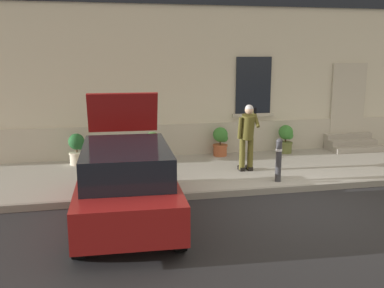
{
  "coord_description": "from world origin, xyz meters",
  "views": [
    {
      "loc": [
        -4.09,
        -8.04,
        3.15
      ],
      "look_at": [
        -2.01,
        1.6,
        1.1
      ],
      "focal_mm": 40.95,
      "sensor_mm": 36.0,
      "label": 1
    }
  ],
  "objects_px": {
    "bollard_near_person": "(279,158)",
    "planter_charcoal": "(153,146)",
    "hatchback_car_red": "(127,181)",
    "bollard_far_left": "(147,165)",
    "person_on_phone": "(247,133)",
    "planter_olive": "(286,138)",
    "planter_terracotta": "(221,141)",
    "planter_cream": "(77,148)"
  },
  "relations": [
    {
      "from": "planter_charcoal",
      "to": "planter_terracotta",
      "type": "relative_size",
      "value": 1.0
    },
    {
      "from": "bollard_near_person",
      "to": "planter_terracotta",
      "type": "bearing_deg",
      "value": 101.97
    },
    {
      "from": "hatchback_car_red",
      "to": "person_on_phone",
      "type": "height_order",
      "value": "hatchback_car_red"
    },
    {
      "from": "person_on_phone",
      "to": "bollard_near_person",
      "type": "bearing_deg",
      "value": -74.97
    },
    {
      "from": "bollard_near_person",
      "to": "bollard_far_left",
      "type": "relative_size",
      "value": 1.0
    },
    {
      "from": "bollard_far_left",
      "to": "planter_terracotta",
      "type": "xyz_separation_m",
      "value": [
        2.51,
        2.87,
        -0.11
      ]
    },
    {
      "from": "bollard_near_person",
      "to": "planter_terracotta",
      "type": "relative_size",
      "value": 1.22
    },
    {
      "from": "planter_charcoal",
      "to": "planter_terracotta",
      "type": "xyz_separation_m",
      "value": [
        2.06,
        0.37,
        0.0
      ]
    },
    {
      "from": "planter_cream",
      "to": "bollard_near_person",
      "type": "bearing_deg",
      "value": -29.62
    },
    {
      "from": "hatchback_car_red",
      "to": "person_on_phone",
      "type": "bearing_deg",
      "value": 37.47
    },
    {
      "from": "planter_charcoal",
      "to": "bollard_near_person",
      "type": "bearing_deg",
      "value": -43.15
    },
    {
      "from": "hatchback_car_red",
      "to": "person_on_phone",
      "type": "xyz_separation_m",
      "value": [
        3.24,
        2.48,
        0.35
      ]
    },
    {
      "from": "bollard_far_left",
      "to": "planter_charcoal",
      "type": "bearing_deg",
      "value": 79.93
    },
    {
      "from": "planter_cream",
      "to": "planter_terracotta",
      "type": "relative_size",
      "value": 1.0
    },
    {
      "from": "hatchback_car_red",
      "to": "bollard_far_left",
      "type": "distance_m",
      "value": 1.54
    },
    {
      "from": "bollard_far_left",
      "to": "planter_cream",
      "type": "bearing_deg",
      "value": 121.01
    },
    {
      "from": "planter_terracotta",
      "to": "bollard_far_left",
      "type": "bearing_deg",
      "value": -131.13
    },
    {
      "from": "person_on_phone",
      "to": "planter_terracotta",
      "type": "xyz_separation_m",
      "value": [
        -0.18,
        1.83,
        -0.54
      ]
    },
    {
      "from": "planter_cream",
      "to": "planter_charcoal",
      "type": "relative_size",
      "value": 1.0
    },
    {
      "from": "bollard_far_left",
      "to": "planter_terracotta",
      "type": "distance_m",
      "value": 3.81
    },
    {
      "from": "planter_charcoal",
      "to": "planter_olive",
      "type": "relative_size",
      "value": 1.0
    },
    {
      "from": "person_on_phone",
      "to": "planter_charcoal",
      "type": "bearing_deg",
      "value": 139.81
    },
    {
      "from": "person_on_phone",
      "to": "hatchback_car_red",
      "type": "bearing_deg",
      "value": -149.68
    },
    {
      "from": "planter_charcoal",
      "to": "planter_terracotta",
      "type": "height_order",
      "value": "same"
    },
    {
      "from": "bollard_far_left",
      "to": "planter_cream",
      "type": "relative_size",
      "value": 1.22
    },
    {
      "from": "bollard_near_person",
      "to": "person_on_phone",
      "type": "height_order",
      "value": "person_on_phone"
    },
    {
      "from": "hatchback_car_red",
      "to": "planter_olive",
      "type": "distance_m",
      "value": 6.67
    },
    {
      "from": "hatchback_car_red",
      "to": "bollard_near_person",
      "type": "relative_size",
      "value": 3.95
    },
    {
      "from": "person_on_phone",
      "to": "planter_olive",
      "type": "bearing_deg",
      "value": 36.47
    },
    {
      "from": "hatchback_car_red",
      "to": "bollard_far_left",
      "type": "relative_size",
      "value": 3.95
    },
    {
      "from": "bollard_far_left",
      "to": "person_on_phone",
      "type": "xyz_separation_m",
      "value": [
        2.69,
        1.04,
        0.43
      ]
    },
    {
      "from": "bollard_near_person",
      "to": "planter_charcoal",
      "type": "bearing_deg",
      "value": 136.85
    },
    {
      "from": "planter_charcoal",
      "to": "bollard_far_left",
      "type": "bearing_deg",
      "value": -100.07
    },
    {
      "from": "bollard_near_person",
      "to": "bollard_far_left",
      "type": "xyz_separation_m",
      "value": [
        -3.12,
        0.0,
        0.0
      ]
    },
    {
      "from": "bollard_near_person",
      "to": "bollard_far_left",
      "type": "height_order",
      "value": "same"
    },
    {
      "from": "planter_terracotta",
      "to": "planter_olive",
      "type": "distance_m",
      "value": 2.06
    },
    {
      "from": "hatchback_car_red",
      "to": "bollard_far_left",
      "type": "height_order",
      "value": "hatchback_car_red"
    },
    {
      "from": "planter_olive",
      "to": "planter_cream",
      "type": "bearing_deg",
      "value": -178.69
    },
    {
      "from": "hatchback_car_red",
      "to": "bollard_near_person",
      "type": "distance_m",
      "value": 3.93
    },
    {
      "from": "bollard_near_person",
      "to": "planter_terracotta",
      "type": "height_order",
      "value": "bollard_near_person"
    },
    {
      "from": "person_on_phone",
      "to": "planter_cream",
      "type": "distance_m",
      "value": 4.64
    },
    {
      "from": "bollard_near_person",
      "to": "planter_olive",
      "type": "height_order",
      "value": "bollard_near_person"
    }
  ]
}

